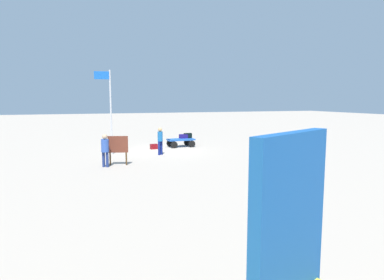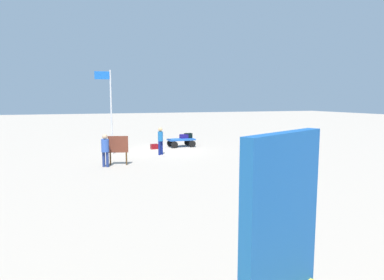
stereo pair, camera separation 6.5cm
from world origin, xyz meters
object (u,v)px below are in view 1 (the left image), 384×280
object	(u,v)px
signboard	(118,146)
suitcase_tan	(154,147)
worker_lead	(160,139)
suitcase_maroon	(188,136)
suitcase_dark	(183,136)
flagpole	(109,105)
worker_trailing	(105,148)
luggage_cart	(180,141)

from	to	relation	value
signboard	suitcase_tan	bearing A→B (deg)	-121.49
suitcase_tan	worker_lead	bearing A→B (deg)	86.27
suitcase_maroon	signboard	size ratio (longest dim) A/B	0.36
suitcase_dark	worker_lead	world-z (taller)	worker_lead
flagpole	signboard	size ratio (longest dim) A/B	3.41
flagpole	signboard	world-z (taller)	flagpole
worker_trailing	flagpole	xyz separation A→B (m)	(-0.65, -4.00, 1.99)
worker_lead	worker_trailing	xyz separation A→B (m)	(3.45, 2.67, 0.01)
signboard	worker_lead	bearing A→B (deg)	-139.36
suitcase_maroon	flagpole	world-z (taller)	flagpole
worker_lead	flagpole	size ratio (longest dim) A/B	0.33
suitcase_maroon	signboard	distance (m)	7.92
luggage_cart	worker_trailing	xyz separation A→B (m)	(5.63, 5.52, 0.56)
luggage_cart	suitcase_dark	bearing A→B (deg)	-137.32
suitcase_maroon	signboard	bearing A→B (deg)	44.71
luggage_cart	signboard	world-z (taller)	signboard
worker_trailing	suitcase_dark	bearing A→B (deg)	-135.67
suitcase_tan	worker_trailing	world-z (taller)	worker_trailing
suitcase_dark	flagpole	world-z (taller)	flagpole
worker_trailing	signboard	world-z (taller)	worker_trailing
flagpole	luggage_cart	bearing A→B (deg)	-163.04
suitcase_maroon	signboard	world-z (taller)	signboard
suitcase_maroon	suitcase_tan	bearing A→B (deg)	15.66
suitcase_tan	worker_trailing	size ratio (longest dim) A/B	0.31
suitcase_tan	worker_lead	world-z (taller)	worker_lead
worker_lead	signboard	size ratio (longest dim) A/B	1.11
suitcase_tan	worker_trailing	distance (m)	6.29
luggage_cart	suitcase_maroon	world-z (taller)	suitcase_maroon
suitcase_dark	flagpole	distance (m)	6.03
suitcase_dark	worker_trailing	xyz separation A→B (m)	(5.94, 5.80, 0.27)
flagpole	worker_lead	bearing A→B (deg)	154.70
suitcase_dark	suitcase_tan	size ratio (longest dim) A/B	1.14
luggage_cart	signboard	bearing A→B (deg)	46.52
worker_trailing	signboard	bearing A→B (deg)	-157.47
suitcase_dark	flagpole	size ratio (longest dim) A/B	0.11
suitcase_dark	suitcase_maroon	bearing A→B (deg)	-173.43
worker_lead	suitcase_dark	bearing A→B (deg)	-128.46
worker_lead	flagpole	world-z (taller)	flagpole
worker_lead	worker_trailing	distance (m)	4.37
luggage_cart	suitcase_tan	world-z (taller)	luggage_cart
suitcase_maroon	suitcase_tan	xyz separation A→B (m)	(2.67, 0.75, -0.57)
suitcase_dark	worker_lead	xyz separation A→B (m)	(2.49, 3.13, 0.25)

